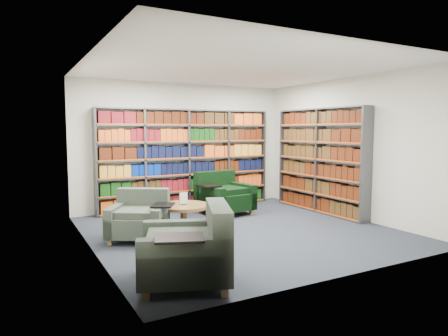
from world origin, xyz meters
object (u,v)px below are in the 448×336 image
chair_green_right (222,197)px  chair_teal_front (193,252)px  chair_teal_left (140,219)px  coffee_table (184,210)px

chair_green_right → chair_teal_front: chair_teal_front is taller
chair_teal_left → coffee_table: chair_teal_left is taller
chair_teal_left → chair_teal_front: chair_teal_front is taller
chair_green_right → chair_teal_front: 3.92m
chair_green_right → coffee_table: bearing=-144.5°
chair_teal_left → chair_green_right: chair_green_right is taller
chair_green_right → chair_teal_front: (-2.13, -3.29, 0.01)m
chair_green_right → coffee_table: chair_green_right is taller
chair_teal_left → chair_green_right: 2.38m
chair_green_right → chair_teal_front: size_ratio=0.90×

